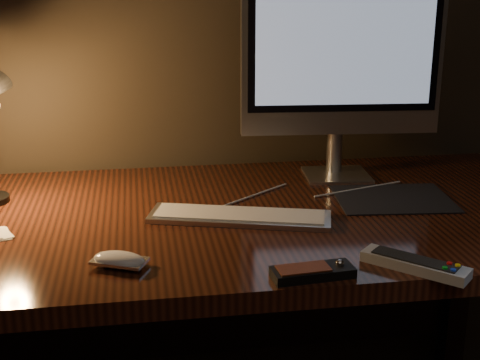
{
  "coord_description": "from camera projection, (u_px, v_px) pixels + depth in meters",
  "views": [
    {
      "loc": [
        -0.16,
        0.52,
        1.25
      ],
      "look_at": [
        0.03,
        1.73,
        0.86
      ],
      "focal_mm": 50.0,
      "sensor_mm": 36.0,
      "label": 1
    }
  ],
  "objects": [
    {
      "name": "cable",
      "position": [
        306.0,
        194.0,
        1.55
      ],
      "size": [
        0.47,
        0.23,
        0.0
      ],
      "primitive_type": "cylinder",
      "rotation": [
        0.0,
        1.57,
        0.46
      ],
      "color": "white",
      "rests_on": "desk"
    },
    {
      "name": "monitor",
      "position": [
        342.0,
        56.0,
        1.6
      ],
      "size": [
        0.49,
        0.15,
        0.51
      ],
      "rotation": [
        0.0,
        0.0,
        -0.08
      ],
      "color": "silver",
      "rests_on": "desk"
    },
    {
      "name": "desk",
      "position": [
        213.0,
        255.0,
        1.54
      ],
      "size": [
        1.6,
        0.75,
        0.75
      ],
      "color": "#3D1A0E",
      "rests_on": "ground"
    },
    {
      "name": "mousepad",
      "position": [
        393.0,
        199.0,
        1.52
      ],
      "size": [
        0.28,
        0.23,
        0.0
      ],
      "primitive_type": "cube",
      "rotation": [
        0.0,
        0.0,
        -0.1
      ],
      "color": "black",
      "rests_on": "desk"
    },
    {
      "name": "media_remote",
      "position": [
        313.0,
        272.0,
        1.13
      ],
      "size": [
        0.14,
        0.06,
        0.03
      ],
      "rotation": [
        0.0,
        0.0,
        0.09
      ],
      "color": "black",
      "rests_on": "desk"
    },
    {
      "name": "tv_remote",
      "position": [
        415.0,
        264.0,
        1.16
      ],
      "size": [
        0.17,
        0.17,
        0.02
      ],
      "rotation": [
        0.0,
        0.0,
        -0.78
      ],
      "color": "#94979A",
      "rests_on": "desk"
    },
    {
      "name": "mouse",
      "position": [
        119.0,
        262.0,
        1.17
      ],
      "size": [
        0.11,
        0.09,
        0.02
      ],
      "primitive_type": "ellipsoid",
      "rotation": [
        0.0,
        0.0,
        -0.43
      ],
      "color": "white",
      "rests_on": "desk"
    },
    {
      "name": "keyboard",
      "position": [
        240.0,
        216.0,
        1.4
      ],
      "size": [
        0.39,
        0.21,
        0.01
      ],
      "primitive_type": "cube",
      "rotation": [
        0.0,
        0.0,
        -0.29
      ],
      "color": "silver",
      "rests_on": "desk"
    }
  ]
}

